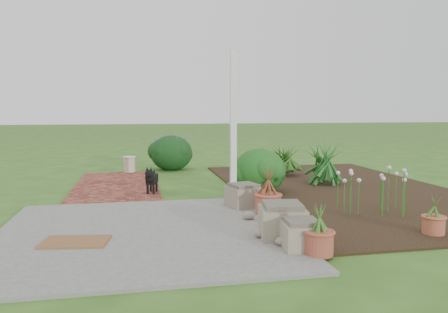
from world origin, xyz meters
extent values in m
plane|color=#325C1D|center=(0.00, 0.00, 0.00)|extent=(80.00, 80.00, 0.00)
cube|color=slate|center=(-1.25, -1.75, 0.02)|extent=(3.50, 3.50, 0.04)
cube|color=maroon|center=(-1.70, 1.75, 0.02)|extent=(1.60, 3.50, 0.04)
cube|color=black|center=(2.50, 0.50, 0.01)|extent=(4.00, 7.00, 0.03)
cube|color=white|center=(0.30, 0.10, 1.25)|extent=(0.10, 0.10, 2.50)
cube|color=gray|center=(0.41, -2.76, 0.17)|extent=(0.43, 0.43, 0.27)
cube|color=#7C755B|center=(0.35, -2.32, 0.21)|extent=(0.59, 0.59, 0.34)
cube|color=#726B54|center=(0.29, -0.66, 0.19)|extent=(0.56, 0.56, 0.30)
cube|color=brown|center=(-2.00, -2.09, 0.05)|extent=(0.78, 0.56, 0.02)
cube|color=black|center=(-1.05, 0.73, 0.29)|extent=(0.24, 0.37, 0.15)
cylinder|color=black|center=(-1.13, 0.62, 0.13)|extent=(0.04, 0.04, 0.17)
cylinder|color=black|center=(-1.03, 0.59, 0.13)|extent=(0.04, 0.04, 0.17)
cylinder|color=black|center=(-1.07, 0.86, 0.13)|extent=(0.04, 0.04, 0.17)
cylinder|color=black|center=(-0.96, 0.83, 0.13)|extent=(0.04, 0.04, 0.17)
sphere|color=black|center=(-1.10, 0.52, 0.41)|extent=(0.14, 0.14, 0.14)
cone|color=black|center=(-1.00, 0.90, 0.39)|extent=(0.08, 0.12, 0.13)
cylinder|color=beige|center=(-1.48, 3.48, 0.22)|extent=(0.34, 0.34, 0.36)
ellipsoid|color=#153D13|center=(0.87, 0.48, 0.44)|extent=(1.10, 1.10, 0.81)
cylinder|color=#A64C38|center=(0.52, -1.21, 0.18)|extent=(0.39, 0.39, 0.30)
cylinder|color=#AF573B|center=(2.19, -2.53, 0.14)|extent=(0.32, 0.32, 0.22)
cylinder|color=#9F4936|center=(0.52, -2.98, 0.16)|extent=(0.30, 0.30, 0.25)
ellipsoid|color=black|center=(-0.44, 3.97, 0.45)|extent=(1.37, 1.37, 0.90)
camera|label=1|loc=(-1.30, -7.07, 1.52)|focal=35.00mm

